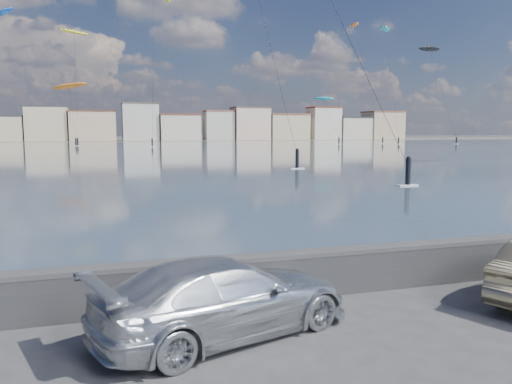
# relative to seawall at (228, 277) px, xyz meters

# --- Properties ---
(ground) EXTENTS (700.00, 700.00, 0.00)m
(ground) POSITION_rel_seawall_xyz_m (0.00, -2.70, -0.58)
(ground) COLOR #333335
(ground) RESTS_ON ground
(bay_water) EXTENTS (500.00, 177.00, 0.00)m
(bay_water) POSITION_rel_seawall_xyz_m (0.00, 88.80, -0.58)
(bay_water) COLOR #314053
(bay_water) RESTS_ON ground
(far_shore_strip) EXTENTS (500.00, 60.00, 0.00)m
(far_shore_strip) POSITION_rel_seawall_xyz_m (0.00, 197.30, -0.57)
(far_shore_strip) COLOR #4C473D
(far_shore_strip) RESTS_ON ground
(seawall) EXTENTS (400.00, 0.36, 1.08)m
(seawall) POSITION_rel_seawall_xyz_m (0.00, 0.00, 0.00)
(seawall) COLOR #28282B
(seawall) RESTS_ON ground
(far_buildings) EXTENTS (240.79, 13.26, 14.60)m
(far_buildings) POSITION_rel_seawall_xyz_m (1.31, 183.30, 5.44)
(far_buildings) COLOR beige
(far_buildings) RESTS_ON ground
(car_silver) EXTENTS (5.19, 3.35, 1.40)m
(car_silver) POSITION_rel_seawall_xyz_m (-0.43, -1.49, 0.12)
(car_silver) COLOR silver
(car_silver) RESTS_ON ground
(kitesurfer_0) EXTENTS (5.24, 19.22, 36.09)m
(kitesurfer_0) POSITION_rel_seawall_xyz_m (71.13, 129.47, 34.10)
(kitesurfer_0) COLOR orange
(kitesurfer_0) RESTS_ON ground
(kitesurfer_1) EXTENTS (8.15, 17.99, 30.46)m
(kitesurfer_1) POSITION_rel_seawall_xyz_m (-8.94, 134.05, 28.48)
(kitesurfer_1) COLOR yellow
(kitesurfer_1) RESTS_ON ground
(kitesurfer_3) EXTENTS (9.39, 11.78, 16.64)m
(kitesurfer_3) POSITION_rel_seawall_xyz_m (-10.34, 128.94, 14.36)
(kitesurfer_3) COLOR orange
(kitesurfer_3) RESTS_ON ground
(kitesurfer_10) EXTENTS (4.10, 12.65, 13.77)m
(kitesurfer_10) POSITION_rel_seawall_xyz_m (57.87, 121.72, 12.08)
(kitesurfer_10) COLOR #19BFBF
(kitesurfer_10) RESTS_ON ground
(kitesurfer_11) EXTENTS (7.23, 14.66, 34.07)m
(kitesurfer_11) POSITION_rel_seawall_xyz_m (76.36, 121.04, 31.86)
(kitesurfer_11) COLOR #19BFBF
(kitesurfer_11) RESTS_ON ground
(kitesurfer_15) EXTENTS (9.77, 12.48, 28.30)m
(kitesurfer_15) POSITION_rel_seawall_xyz_m (89.21, 117.58, 26.40)
(kitesurfer_15) COLOR black
(kitesurfer_15) RESTS_ON ground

